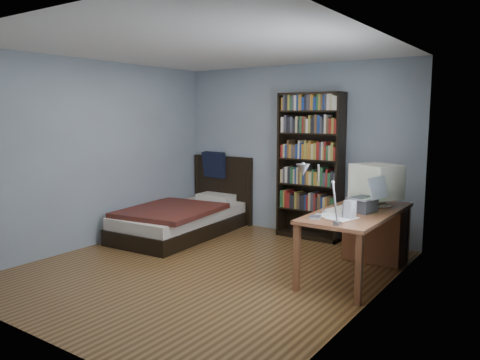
{
  "coord_description": "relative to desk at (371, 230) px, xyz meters",
  "views": [
    {
      "loc": [
        3.3,
        -4.09,
        1.77
      ],
      "look_at": [
        0.09,
        0.56,
        0.98
      ],
      "focal_mm": 35.0,
      "sensor_mm": 36.0,
      "label": 1
    }
  ],
  "objects": [
    {
      "name": "room",
      "position": [
        -1.48,
        -1.26,
        0.83
      ],
      "size": [
        4.2,
        4.24,
        2.5
      ],
      "color": "#533418",
      "rests_on": "ground"
    },
    {
      "name": "desk",
      "position": [
        0.0,
        0.0,
        0.0
      ],
      "size": [
        0.75,
        1.69,
        0.73
      ],
      "color": "brown",
      "rests_on": "floor"
    },
    {
      "name": "crt_monitor",
      "position": [
        0.08,
        -0.06,
        0.59
      ],
      "size": [
        0.58,
        0.53,
        0.49
      ],
      "color": "beige",
      "rests_on": "desk"
    },
    {
      "name": "laptop",
      "position": [
        0.09,
        -0.5,
        0.42
      ],
      "size": [
        0.37,
        0.36,
        0.39
      ],
      "color": "#2D2D30",
      "rests_on": "desk"
    },
    {
      "name": "desk_lamp",
      "position": [
        -0.03,
        -1.63,
        0.81
      ],
      "size": [
        0.24,
        0.53,
        0.63
      ],
      "color": "#99999E",
      "rests_on": "desk"
    },
    {
      "name": "keyboard",
      "position": [
        -0.16,
        -0.56,
        0.32
      ],
      "size": [
        0.22,
        0.43,
        0.04
      ],
      "primitive_type": "cube",
      "rotation": [
        0.0,
        0.07,
        -0.16
      ],
      "color": "beige",
      "rests_on": "desk"
    },
    {
      "name": "speaker",
      "position": [
        0.08,
        -0.9,
        0.4
      ],
      "size": [
        0.11,
        0.11,
        0.19
      ],
      "primitive_type": "cube",
      "rotation": [
        0.0,
        0.0,
        -0.22
      ],
      "color": "gray",
      "rests_on": "desk"
    },
    {
      "name": "soda_can",
      "position": [
        -0.09,
        -0.27,
        0.37
      ],
      "size": [
        0.06,
        0.06,
        0.12
      ],
      "primitive_type": "cylinder",
      "color": "#083A1B",
      "rests_on": "desk"
    },
    {
      "name": "mouse",
      "position": [
        -0.02,
        -0.18,
        0.33
      ],
      "size": [
        0.06,
        0.11,
        0.04
      ],
      "primitive_type": "ellipsoid",
      "color": "silver",
      "rests_on": "desk"
    },
    {
      "name": "phone_silver",
      "position": [
        -0.25,
        -0.79,
        0.32
      ],
      "size": [
        0.08,
        0.11,
        0.02
      ],
      "primitive_type": "cube",
      "rotation": [
        0.0,
        0.0,
        0.39
      ],
      "color": "silver",
      "rests_on": "desk"
    },
    {
      "name": "phone_grey",
      "position": [
        -0.25,
        -0.97,
        0.32
      ],
      "size": [
        0.05,
        0.1,
        0.02
      ],
      "primitive_type": "cube",
      "rotation": [
        0.0,
        0.0,
        0.04
      ],
      "color": "gray",
      "rests_on": "desk"
    },
    {
      "name": "external_drive",
      "position": [
        -0.22,
        -1.09,
        0.32
      ],
      "size": [
        0.13,
        0.13,
        0.02
      ],
      "primitive_type": "cube",
      "rotation": [
        0.0,
        0.0,
        0.25
      ],
      "color": "gray",
      "rests_on": "desk"
    },
    {
      "name": "bookshelf",
      "position": [
        -1.15,
        0.68,
        0.63
      ],
      "size": [
        0.94,
        0.3,
        2.08
      ],
      "color": "black",
      "rests_on": "floor"
    },
    {
      "name": "bed",
      "position": [
        -2.8,
        -0.13,
        -0.17
      ],
      "size": [
        1.33,
        2.25,
        1.16
      ],
      "color": "black",
      "rests_on": "floor"
    }
  ]
}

